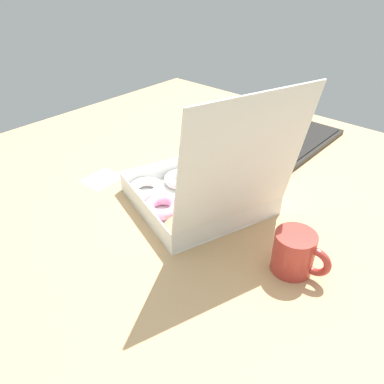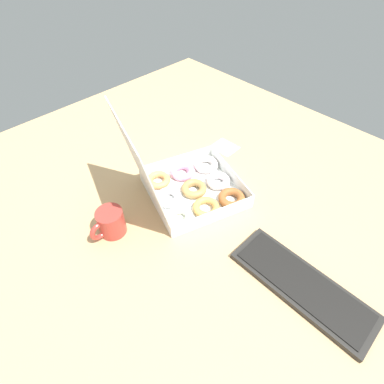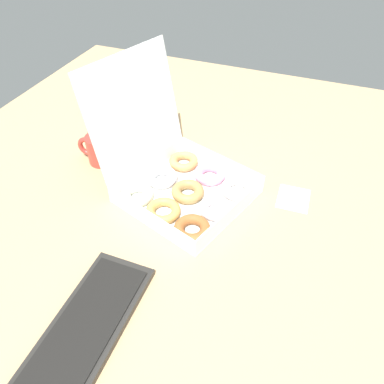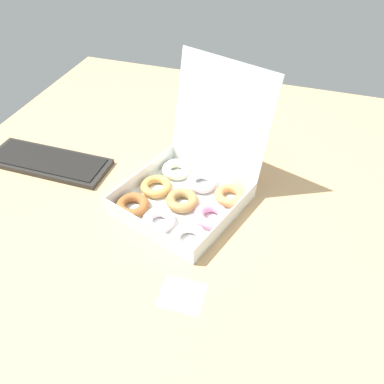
{
  "view_description": "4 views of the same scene",
  "coord_description": "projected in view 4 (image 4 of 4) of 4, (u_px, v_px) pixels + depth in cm",
  "views": [
    {
      "loc": [
        61.95,
        56.38,
        60.93
      ],
      "look_at": [
        -4.02,
        -2.18,
        3.41
      ],
      "focal_mm": 35.0,
      "sensor_mm": 36.0,
      "label": 1
    },
    {
      "loc": [
        -63.48,
        56.63,
        85.37
      ],
      "look_at": [
        -6.92,
        1.42,
        3.26
      ],
      "focal_mm": 28.0,
      "sensor_mm": 36.0,
      "label": 2
    },
    {
      "loc": [
        -83.09,
        -32.6,
        78.05
      ],
      "look_at": [
        -6.06,
        -3.09,
        3.0
      ],
      "focal_mm": 35.0,
      "sensor_mm": 36.0,
      "label": 3
    },
    {
      "loc": [
        23.44,
        -79.71,
        81.88
      ],
      "look_at": [
        -2.83,
        1.45,
        3.54
      ],
      "focal_mm": 35.0,
      "sensor_mm": 36.0,
      "label": 4
    }
  ],
  "objects": [
    {
      "name": "ground_plane",
      "position": [
        199.0,
        208.0,
        1.17
      ],
      "size": [
        180.0,
        180.0,
        2.0
      ],
      "primitive_type": "cube",
      "color": "tan"
    },
    {
      "name": "donut_box",
      "position": [
        186.0,
        191.0,
        1.15
      ],
      "size": [
        44.33,
        48.65,
        38.68
      ],
      "color": "white",
      "rests_on": "ground_plane"
    },
    {
      "name": "keyboard",
      "position": [
        48.0,
        162.0,
        1.31
      ],
      "size": [
        43.51,
        15.38,
        2.2
      ],
      "color": "#282624",
      "rests_on": "ground_plane"
    },
    {
      "name": "coffee_mug",
      "position": [
        228.0,
        136.0,
        1.36
      ],
      "size": [
        9.19,
        13.13,
        9.82
      ],
      "color": "#B23830",
      "rests_on": "ground_plane"
    },
    {
      "name": "paper_napkin",
      "position": [
        182.0,
        295.0,
        0.93
      ],
      "size": [
        11.29,
        9.72,
        0.15
      ],
      "primitive_type": "cube",
      "rotation": [
        0.0,
        0.0,
        0.04
      ],
      "color": "white",
      "rests_on": "ground_plane"
    }
  ]
}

